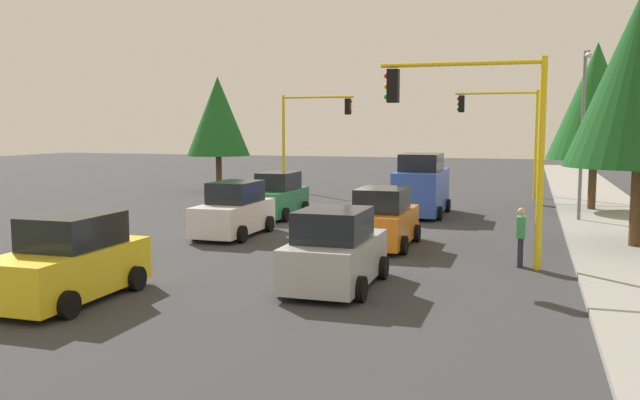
# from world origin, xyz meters

# --- Properties ---
(ground_plane) EXTENTS (120.00, 120.00, 0.00)m
(ground_plane) POSITION_xyz_m (0.00, 0.00, 0.00)
(ground_plane) COLOR #353538
(sidewalk_kerb) EXTENTS (80.00, 4.00, 0.15)m
(sidewalk_kerb) POSITION_xyz_m (-5.00, 10.50, 0.07)
(sidewalk_kerb) COLOR gray
(sidewalk_kerb) RESTS_ON ground
(lane_arrow_near) EXTENTS (2.40, 1.10, 1.10)m
(lane_arrow_near) POSITION_xyz_m (11.51, -3.00, 0.01)
(lane_arrow_near) COLOR silver
(lane_arrow_near) RESTS_ON ground
(traffic_signal_far_left) EXTENTS (0.36, 4.59, 5.98)m
(traffic_signal_far_left) POSITION_xyz_m (-14.00, 5.74, 4.22)
(traffic_signal_far_left) COLOR yellow
(traffic_signal_far_left) RESTS_ON ground
(traffic_signal_far_right) EXTENTS (0.36, 4.59, 5.89)m
(traffic_signal_far_right) POSITION_xyz_m (-14.00, -5.73, 4.15)
(traffic_signal_far_right) COLOR yellow
(traffic_signal_far_right) RESTS_ON ground
(traffic_signal_near_left) EXTENTS (0.36, 4.59, 5.87)m
(traffic_signal_near_left) POSITION_xyz_m (6.00, 5.73, 4.14)
(traffic_signal_near_left) COLOR yellow
(traffic_signal_near_left) RESTS_ON ground
(street_lamp_curbside) EXTENTS (2.15, 0.28, 7.00)m
(street_lamp_curbside) POSITION_xyz_m (-3.61, 9.20, 4.35)
(street_lamp_curbside) COLOR slate
(street_lamp_curbside) RESTS_ON ground
(tree_roadside_mid) EXTENTS (4.26, 4.26, 7.79)m
(tree_roadside_mid) POSITION_xyz_m (-8.00, 10.00, 5.11)
(tree_roadside_mid) COLOR brown
(tree_roadside_mid) RESTS_ON ground
(tree_opposite_side) EXTENTS (3.83, 3.83, 6.98)m
(tree_opposite_side) POSITION_xyz_m (-12.00, -11.00, 4.57)
(tree_opposite_side) COLOR brown
(tree_opposite_side) RESTS_ON ground
(delivery_van_blue) EXTENTS (4.80, 2.22, 2.77)m
(delivery_van_blue) POSITION_xyz_m (-4.57, 2.61, 1.28)
(delivery_van_blue) COLOR blue
(delivery_van_blue) RESTS_ON ground
(car_yellow) EXTENTS (4.10, 2.11, 1.98)m
(car_yellow) POSITION_xyz_m (12.67, -2.78, 0.90)
(car_yellow) COLOR yellow
(car_yellow) RESTS_ON ground
(car_orange) EXTENTS (4.01, 2.04, 1.98)m
(car_orange) POSITION_xyz_m (3.76, 2.63, 0.90)
(car_orange) COLOR orange
(car_orange) RESTS_ON ground
(car_white) EXTENTS (4.10, 1.97, 1.98)m
(car_white) POSITION_xyz_m (3.15, -3.04, 0.90)
(car_white) COLOR white
(car_white) RESTS_ON ground
(car_silver) EXTENTS (3.91, 2.10, 1.98)m
(car_silver) POSITION_xyz_m (9.68, 2.68, 0.90)
(car_silver) COLOR #B2B5BA
(car_silver) RESTS_ON ground
(car_green) EXTENTS (4.09, 1.93, 1.98)m
(car_green) POSITION_xyz_m (-2.02, -3.33, 0.90)
(car_green) COLOR #1E7238
(car_green) RESTS_ON ground
(pedestrian_crossing) EXTENTS (0.40, 0.24, 1.70)m
(pedestrian_crossing) POSITION_xyz_m (5.78, 7.03, 0.91)
(pedestrian_crossing) COLOR #262638
(pedestrian_crossing) RESTS_ON ground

